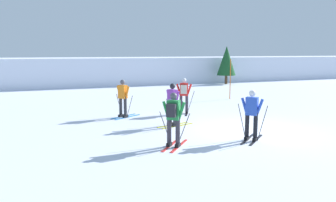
{
  "coord_description": "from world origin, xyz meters",
  "views": [
    {
      "loc": [
        -7.5,
        -10.57,
        2.95
      ],
      "look_at": [
        -2.25,
        2.68,
        0.9
      ],
      "focal_mm": 36.83,
      "sensor_mm": 36.0,
      "label": 1
    }
  ],
  "objects_px": {
    "skier_green": "(173,117)",
    "skier_orange": "(123,97)",
    "skier_purple": "(173,103)",
    "trail_marker_pole": "(230,79)",
    "conifer_far_left": "(227,61)",
    "skier_red": "(184,94)",
    "skier_blue": "(252,114)"
  },
  "relations": [
    {
      "from": "skier_purple",
      "to": "conifer_far_left",
      "type": "bearing_deg",
      "value": 52.44
    },
    {
      "from": "skier_blue",
      "to": "conifer_far_left",
      "type": "xyz_separation_m",
      "value": [
        9.84,
        17.89,
        1.21
      ]
    },
    {
      "from": "skier_green",
      "to": "skier_red",
      "type": "bearing_deg",
      "value": 62.56
    },
    {
      "from": "skier_green",
      "to": "skier_red",
      "type": "height_order",
      "value": "same"
    },
    {
      "from": "skier_red",
      "to": "conifer_far_left",
      "type": "relative_size",
      "value": 0.5
    },
    {
      "from": "skier_purple",
      "to": "trail_marker_pole",
      "type": "relative_size",
      "value": 0.69
    },
    {
      "from": "conifer_far_left",
      "to": "trail_marker_pole",
      "type": "bearing_deg",
      "value": -119.78
    },
    {
      "from": "skier_green",
      "to": "trail_marker_pole",
      "type": "distance_m",
      "value": 11.58
    },
    {
      "from": "skier_blue",
      "to": "skier_green",
      "type": "bearing_deg",
      "value": 175.27
    },
    {
      "from": "skier_orange",
      "to": "conifer_far_left",
      "type": "xyz_separation_m",
      "value": [
        12.78,
        12.32,
        1.21
      ]
    },
    {
      "from": "skier_blue",
      "to": "skier_orange",
      "type": "bearing_deg",
      "value": 117.83
    },
    {
      "from": "skier_red",
      "to": "skier_blue",
      "type": "relative_size",
      "value": 1.0
    },
    {
      "from": "skier_red",
      "to": "conifer_far_left",
      "type": "height_order",
      "value": "conifer_far_left"
    },
    {
      "from": "skier_red",
      "to": "trail_marker_pole",
      "type": "bearing_deg",
      "value": 37.06
    },
    {
      "from": "skier_green",
      "to": "trail_marker_pole",
      "type": "relative_size",
      "value": 0.69
    },
    {
      "from": "skier_orange",
      "to": "conifer_far_left",
      "type": "distance_m",
      "value": 17.79
    },
    {
      "from": "trail_marker_pole",
      "to": "conifer_far_left",
      "type": "relative_size",
      "value": 0.72
    },
    {
      "from": "skier_green",
      "to": "skier_orange",
      "type": "bearing_deg",
      "value": 92.43
    },
    {
      "from": "skier_green",
      "to": "skier_purple",
      "type": "bearing_deg",
      "value": 67.95
    },
    {
      "from": "trail_marker_pole",
      "to": "conifer_far_left",
      "type": "height_order",
      "value": "conifer_far_left"
    },
    {
      "from": "skier_red",
      "to": "trail_marker_pole",
      "type": "relative_size",
      "value": 0.69
    },
    {
      "from": "skier_red",
      "to": "skier_orange",
      "type": "relative_size",
      "value": 1.0
    },
    {
      "from": "trail_marker_pole",
      "to": "skier_green",
      "type": "bearing_deg",
      "value": -130.33
    },
    {
      "from": "skier_red",
      "to": "conifer_far_left",
      "type": "xyz_separation_m",
      "value": [
        9.85,
        12.46,
        1.17
      ]
    },
    {
      "from": "skier_purple",
      "to": "skier_orange",
      "type": "height_order",
      "value": "same"
    },
    {
      "from": "skier_green",
      "to": "conifer_far_left",
      "type": "xyz_separation_m",
      "value": [
        12.55,
        17.67,
        1.17
      ]
    },
    {
      "from": "skier_red",
      "to": "skier_orange",
      "type": "distance_m",
      "value": 2.94
    },
    {
      "from": "skier_green",
      "to": "trail_marker_pole",
      "type": "xyz_separation_m",
      "value": [
        7.49,
        8.82,
        0.29
      ]
    },
    {
      "from": "skier_purple",
      "to": "skier_blue",
      "type": "relative_size",
      "value": 1.0
    },
    {
      "from": "skier_green",
      "to": "trail_marker_pole",
      "type": "bearing_deg",
      "value": 49.67
    },
    {
      "from": "skier_orange",
      "to": "conifer_far_left",
      "type": "height_order",
      "value": "conifer_far_left"
    },
    {
      "from": "skier_red",
      "to": "skier_orange",
      "type": "bearing_deg",
      "value": 177.27
    }
  ]
}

